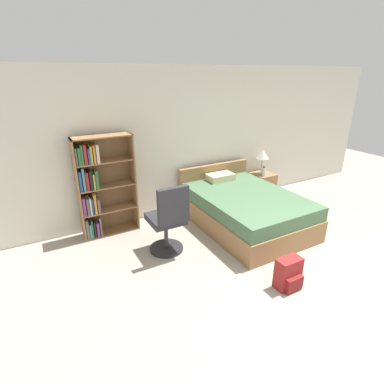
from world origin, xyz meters
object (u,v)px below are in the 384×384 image
at_px(bed, 244,208).
at_px(table_lamp, 263,155).
at_px(water_bottle, 264,171).
at_px(nightstand, 262,185).
at_px(bookshelf, 99,186).
at_px(backpack_red, 289,274).
at_px(office_chair, 168,221).

height_order(bed, table_lamp, table_lamp).
bearing_deg(water_bottle, nightstand, 51.38).
distance_m(bookshelf, bed, 2.42).
xyz_separation_m(nightstand, backpack_red, (-1.66, -2.40, -0.07)).
height_order(bed, office_chair, office_chair).
bearing_deg(bookshelf, water_bottle, -2.73).
xyz_separation_m(bookshelf, table_lamp, (3.28, -0.03, 0.10)).
xyz_separation_m(nightstand, table_lamp, (-0.04, 0.01, 0.66)).
height_order(bookshelf, backpack_red, bookshelf).
height_order(bed, backpack_red, bed).
bearing_deg(office_chair, bed, 7.31).
distance_m(office_chair, table_lamp, 2.80).
bearing_deg(nightstand, bookshelf, 179.25).
bearing_deg(office_chair, backpack_red, -55.41).
bearing_deg(bookshelf, office_chair, -56.29).
xyz_separation_m(office_chair, backpack_red, (0.96, -1.39, -0.34)).
relative_size(bookshelf, nightstand, 3.12).
height_order(nightstand, water_bottle, water_bottle).
xyz_separation_m(bookshelf, water_bottle, (3.23, -0.15, -0.22)).
bearing_deg(office_chair, table_lamp, 21.52).
distance_m(table_lamp, backpack_red, 2.99).
bearing_deg(table_lamp, backpack_red, -123.88).
bearing_deg(backpack_red, office_chair, 124.59).
relative_size(bookshelf, bed, 0.76).
height_order(bookshelf, table_lamp, bookshelf).
relative_size(bed, water_bottle, 10.79).
xyz_separation_m(table_lamp, water_bottle, (-0.04, -0.12, -0.31)).
bearing_deg(office_chair, nightstand, 20.92).
relative_size(nightstand, backpack_red, 1.29).
bearing_deg(table_lamp, nightstand, -16.96).
bearing_deg(bed, bookshelf, 158.80).
bearing_deg(bookshelf, nightstand, -0.75).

